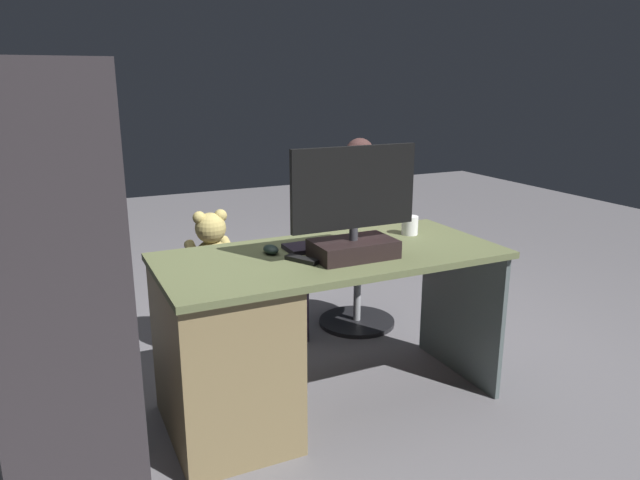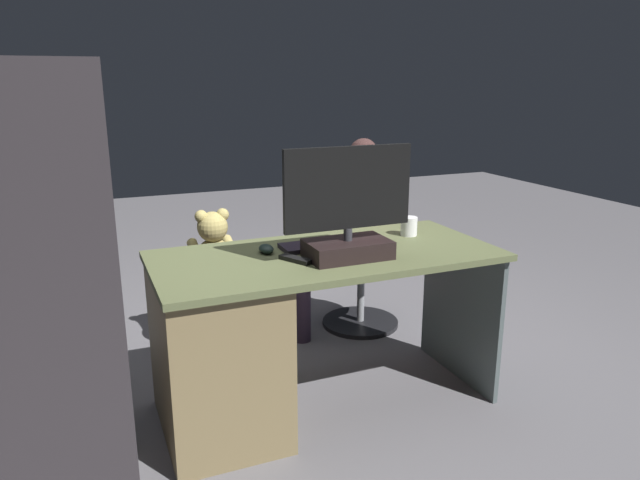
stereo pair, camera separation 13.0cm
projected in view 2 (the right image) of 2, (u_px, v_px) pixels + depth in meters
name	position (u px, v px, depth m)	size (l,w,h in m)	color
ground_plane	(300.00, 370.00, 3.00)	(10.00, 10.00, 0.00)	#605E63
desk	(242.00, 339.00, 2.45)	(1.47, 0.68, 0.72)	#575F3B
monitor	(348.00, 220.00, 2.40)	(0.55, 0.21, 0.46)	black
keyboard	(328.00, 244.00, 2.60)	(0.42, 0.14, 0.02)	black
computer_mouse	(266.00, 249.00, 2.50)	(0.06, 0.10, 0.04)	#1E2E29
cup	(409.00, 226.00, 2.77)	(0.08, 0.08, 0.09)	white
tv_remote	(296.00, 259.00, 2.39)	(0.04, 0.15, 0.02)	black
office_chair_teddy	(216.00, 306.00, 3.20)	(0.47, 0.47, 0.42)	black
teddy_bear	(213.00, 244.00, 3.12)	(0.24, 0.25, 0.36)	tan
visitor_chair	(361.00, 287.00, 3.49)	(0.45, 0.45, 0.42)	black
person	(348.00, 223.00, 3.36)	(0.56, 0.49, 1.11)	#9B314E
equipment_rack	(50.00, 291.00, 1.97)	(0.44, 0.36, 1.50)	#2E292C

